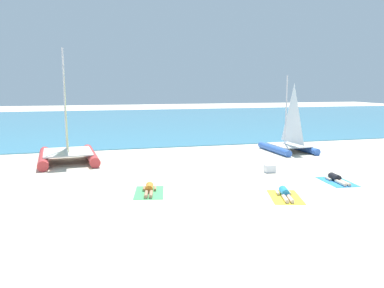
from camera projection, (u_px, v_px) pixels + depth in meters
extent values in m
plane|color=beige|center=(172.00, 152.00, 24.09)|extent=(120.00, 120.00, 0.00)
cube|color=teal|center=(133.00, 121.00, 44.71)|extent=(120.00, 40.00, 0.05)
cylinder|color=#CC3838|center=(44.00, 158.00, 20.59)|extent=(0.91, 4.73, 0.54)
cylinder|color=#CC3838|center=(91.00, 155.00, 21.41)|extent=(0.91, 4.73, 0.54)
cube|color=silver|center=(68.00, 152.00, 20.75)|extent=(2.69, 3.19, 0.07)
cylinder|color=silver|center=(65.00, 100.00, 20.95)|extent=(0.11, 0.11, 5.59)
pyramid|color=#EAEA99|center=(66.00, 104.00, 19.95)|extent=(0.26, 2.46, 4.70)
cylinder|color=blue|center=(274.00, 149.00, 23.90)|extent=(0.48, 3.64, 0.42)
cylinder|color=blue|center=(301.00, 148.00, 24.42)|extent=(0.48, 3.64, 0.42)
cube|color=silver|center=(289.00, 145.00, 23.96)|extent=(1.94, 2.36, 0.05)
cylinder|color=silver|center=(286.00, 110.00, 24.13)|extent=(0.09, 0.09, 4.33)
pyramid|color=white|center=(293.00, 113.00, 23.34)|extent=(0.08, 1.90, 3.63)
cube|color=#4CB266|center=(149.00, 193.00, 14.92)|extent=(1.45, 2.08, 0.01)
cylinder|color=orange|center=(149.00, 187.00, 15.09)|extent=(0.42, 0.67, 0.30)
sphere|color=tan|center=(150.00, 185.00, 15.50)|extent=(0.22, 0.22, 0.22)
cylinder|color=tan|center=(146.00, 194.00, 14.46)|extent=(0.29, 0.79, 0.14)
cylinder|color=tan|center=(151.00, 194.00, 14.47)|extent=(0.29, 0.79, 0.14)
cylinder|color=tan|center=(144.00, 189.00, 15.24)|extent=(0.19, 0.46, 0.10)
cylinder|color=tan|center=(155.00, 188.00, 15.27)|extent=(0.19, 0.46, 0.10)
cube|color=yellow|center=(285.00, 197.00, 14.32)|extent=(1.61, 2.14, 0.01)
cylinder|color=#268CCC|center=(284.00, 191.00, 14.50)|extent=(0.47, 0.68, 0.30)
sphere|color=beige|center=(282.00, 189.00, 14.90)|extent=(0.22, 0.22, 0.22)
cylinder|color=beige|center=(285.00, 199.00, 13.87)|extent=(0.36, 0.79, 0.14)
cylinder|color=beige|center=(290.00, 199.00, 13.86)|extent=(0.36, 0.79, 0.14)
cylinder|color=beige|center=(278.00, 193.00, 14.67)|extent=(0.23, 0.46, 0.10)
cylinder|color=beige|center=(289.00, 193.00, 14.66)|extent=(0.23, 0.46, 0.10)
cube|color=#338CD8|center=(337.00, 182.00, 16.59)|extent=(1.30, 2.01, 0.01)
cylinder|color=black|center=(335.00, 177.00, 16.76)|extent=(0.37, 0.65, 0.30)
sphere|color=beige|center=(330.00, 175.00, 17.16)|extent=(0.22, 0.22, 0.22)
cylinder|color=beige|center=(341.00, 183.00, 16.12)|extent=(0.22, 0.79, 0.14)
cylinder|color=beige|center=(345.00, 183.00, 16.15)|extent=(0.22, 0.79, 0.14)
cylinder|color=beige|center=(328.00, 178.00, 16.89)|extent=(0.15, 0.46, 0.10)
cylinder|color=beige|center=(337.00, 178.00, 16.96)|extent=(0.15, 0.46, 0.10)
cube|color=white|center=(270.00, 169.00, 18.40)|extent=(0.50, 0.36, 0.36)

